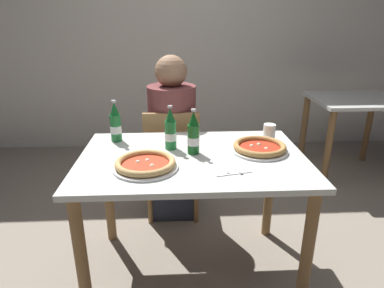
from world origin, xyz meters
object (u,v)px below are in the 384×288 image
object	(u,v)px
dining_table_main	(192,175)
diner_seated	(172,142)
beer_bottle_center	(171,131)
beer_bottle_right	(193,135)
pizza_marinara_far	(145,164)
paper_cup	(269,132)
dining_table_background	(354,115)
napkin_with_cutlery	(228,166)
beer_bottle_left	(116,124)
pizza_margherita_near	(260,147)
chair_behind_table	(173,158)

from	to	relation	value
dining_table_main	diner_seated	size ratio (longest dim) A/B	0.99
diner_seated	beer_bottle_center	bearing A→B (deg)	-90.37
diner_seated	beer_bottle_right	size ratio (longest dim) A/B	4.89
pizza_marinara_far	paper_cup	size ratio (longest dim) A/B	3.41
dining_table_background	paper_cup	bearing A→B (deg)	-136.24
beer_bottle_center	napkin_with_cutlery	world-z (taller)	beer_bottle_center
dining_table_main	beer_bottle_left	world-z (taller)	beer_bottle_left
pizza_margherita_near	beer_bottle_left	size ratio (longest dim) A/B	1.27
dining_table_main	beer_bottle_center	xyz separation A→B (m)	(-0.12, 0.12, 0.22)
chair_behind_table	beer_bottle_right	distance (m)	0.69
pizza_marinara_far	beer_bottle_right	bearing A→B (deg)	36.26
beer_bottle_left	napkin_with_cutlery	world-z (taller)	beer_bottle_left
chair_behind_table	pizza_margherita_near	bearing A→B (deg)	132.37
diner_seated	pizza_marinara_far	size ratio (longest dim) A/B	3.74
pizza_margherita_near	beer_bottle_left	xyz separation A→B (m)	(-0.81, 0.21, 0.08)
chair_behind_table	paper_cup	xyz separation A→B (m)	(0.59, -0.37, 0.32)
diner_seated	dining_table_main	bearing A→B (deg)	-80.37
paper_cup	chair_behind_table	bearing A→B (deg)	147.63
napkin_with_cutlery	paper_cup	distance (m)	0.49
beer_bottle_right	beer_bottle_center	bearing A→B (deg)	148.12
dining_table_main	beer_bottle_center	size ratio (longest dim) A/B	4.86
diner_seated	beer_bottle_left	xyz separation A→B (m)	(-0.33, -0.40, 0.27)
paper_cup	beer_bottle_center	bearing A→B (deg)	-168.56
dining_table_background	pizza_margherita_near	size ratio (longest dim) A/B	2.55
dining_table_background	beer_bottle_right	world-z (taller)	beer_bottle_right
dining_table_main	beer_bottle_right	xyz separation A→B (m)	(0.01, 0.04, 0.22)
dining_table_background	napkin_with_cutlery	distance (m)	2.02
diner_seated	pizza_marinara_far	xyz separation A→B (m)	(-0.13, -0.80, 0.19)
beer_bottle_right	dining_table_background	bearing A→B (deg)	38.57
diner_seated	napkin_with_cutlery	xyz separation A→B (m)	(0.28, -0.81, 0.17)
pizza_margherita_near	napkin_with_cutlery	world-z (taller)	pizza_margherita_near
pizza_marinara_far	beer_bottle_right	world-z (taller)	beer_bottle_right
dining_table_main	beer_bottle_center	bearing A→B (deg)	134.42
dining_table_background	beer_bottle_left	xyz separation A→B (m)	(-2.02, -1.03, 0.26)
chair_behind_table	pizza_margherita_near	size ratio (longest dim) A/B	2.71
beer_bottle_right	napkin_with_cutlery	bearing A→B (deg)	-49.87
pizza_marinara_far	beer_bottle_center	bearing A→B (deg)	64.50
beer_bottle_center	dining_table_main	bearing A→B (deg)	-45.58
napkin_with_cutlery	beer_bottle_center	bearing A→B (deg)	136.75
pizza_marinara_far	chair_behind_table	bearing A→B (deg)	80.58
napkin_with_cutlery	beer_bottle_left	bearing A→B (deg)	146.04
dining_table_main	dining_table_background	distance (m)	2.04
chair_behind_table	pizza_marinara_far	size ratio (longest dim) A/B	2.63
pizza_margherita_near	dining_table_background	bearing A→B (deg)	45.82
chair_behind_table	beer_bottle_left	distance (m)	0.61
paper_cup	dining_table_main	bearing A→B (deg)	-153.42
beer_bottle_left	pizza_margherita_near	bearing A→B (deg)	-14.25
beer_bottle_center	paper_cup	world-z (taller)	beer_bottle_center
diner_seated	beer_bottle_left	size ratio (longest dim) A/B	4.89
beer_bottle_right	paper_cup	bearing A→B (deg)	22.74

